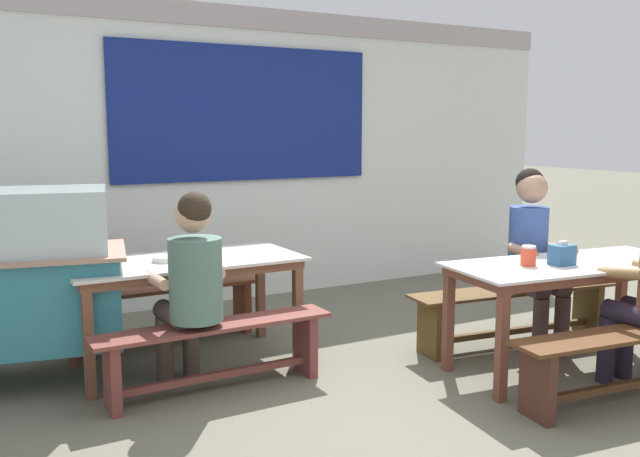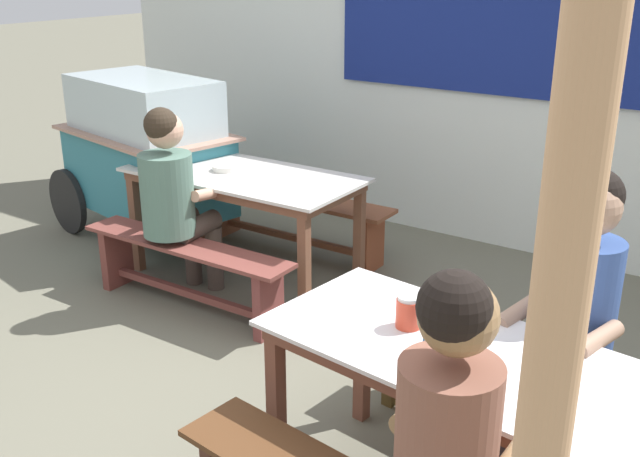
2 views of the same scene
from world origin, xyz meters
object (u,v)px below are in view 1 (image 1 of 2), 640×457
object	(u,v)px
bench_near_back	(514,308)
bench_near_front	(636,354)
condiment_jar	(528,256)
bench_far_back	(162,304)
dining_table_far	(184,270)
bench_far_front	(216,347)
person_left_back_turned	(192,279)
person_right_near_table	(533,246)
food_cart	(10,275)
tissue_box	(562,255)
dining_table_near	(571,273)
soup_bowl	(165,259)

from	to	relation	value
bench_near_back	bench_near_front	xyz separation A→B (m)	(-0.13, -1.14, 0.01)
condiment_jar	bench_near_back	bearing A→B (deg)	51.86
condiment_jar	bench_far_back	bearing A→B (deg)	135.77
dining_table_far	bench_far_front	xyz separation A→B (m)	(0.01, -0.58, -0.38)
dining_table_far	bench_far_back	xyz separation A→B (m)	(-0.01, 0.58, -0.37)
bench_near_back	person_left_back_turned	size ratio (longest dim) A/B	1.36
person_right_near_table	person_left_back_turned	xyz separation A→B (m)	(-2.51, 0.33, -0.04)
bench_near_front	person_right_near_table	size ratio (longest dim) A/B	1.29
bench_near_front	food_cart	xyz separation A→B (m)	(-3.26, 2.07, 0.43)
bench_near_front	person_right_near_table	xyz separation A→B (m)	(0.22, 1.07, 0.47)
food_cart	person_right_near_table	distance (m)	3.62
bench_near_back	condiment_jar	world-z (taller)	condiment_jar
person_left_back_turned	tissue_box	distance (m)	2.39
dining_table_near	bench_far_back	size ratio (longest dim) A/B	1.12
dining_table_near	bench_near_back	xyz separation A→B (m)	(0.06, 0.57, -0.38)
dining_table_near	bench_far_back	distance (m)	2.98
bench_near_back	tissue_box	world-z (taller)	tissue_box
person_right_near_table	bench_far_back	bearing A→B (deg)	149.49
bench_near_back	bench_far_back	bearing A→B (deg)	149.88
bench_far_back	condiment_jar	xyz separation A→B (m)	(1.91, -1.86, 0.51)
dining_table_far	soup_bowl	size ratio (longest dim) A/B	9.27
food_cart	condiment_jar	distance (m)	3.31
food_cart	tissue_box	distance (m)	3.54
bench_near_back	condiment_jar	bearing A→B (deg)	-128.14
person_left_back_turned	tissue_box	xyz separation A→B (m)	(2.23, -0.85, 0.09)
food_cart	person_left_back_turned	xyz separation A→B (m)	(0.96, -0.67, 0.00)
bench_far_back	soup_bowl	size ratio (longest dim) A/B	9.15
bench_far_back	bench_far_front	xyz separation A→B (m)	(0.02, -1.15, -0.01)
dining_table_far	bench_near_back	xyz separation A→B (m)	(2.31, -0.77, -0.38)
bench_near_front	person_right_near_table	world-z (taller)	person_right_near_table
bench_far_front	soup_bowl	bearing A→B (deg)	104.55
bench_near_front	tissue_box	size ratio (longest dim) A/B	11.03
dining_table_near	bench_near_back	distance (m)	0.69
dining_table_near	bench_near_front	xyz separation A→B (m)	(-0.06, -0.57, -0.38)
dining_table_near	person_right_near_table	world-z (taller)	person_right_near_table
person_right_near_table	bench_near_back	bearing A→B (deg)	140.67
person_right_near_table	person_left_back_turned	distance (m)	2.54
bench_far_front	person_right_near_table	size ratio (longest dim) A/B	1.13
bench_far_back	bench_near_back	bearing A→B (deg)	-30.12
bench_near_back	food_cart	world-z (taller)	food_cart
dining_table_near	bench_far_front	xyz separation A→B (m)	(-2.23, 0.76, -0.38)
dining_table_far	bench_near_front	bearing A→B (deg)	-41.26
bench_far_front	bench_near_front	distance (m)	2.55
person_right_near_table	person_left_back_turned	bearing A→B (deg)	172.63
tissue_box	condiment_jar	world-z (taller)	tissue_box
bench_far_front	bench_near_back	size ratio (longest dim) A/B	0.88
dining_table_near	tissue_box	distance (m)	0.20
bench_far_back	bench_near_back	xyz separation A→B (m)	(2.31, -1.34, -0.01)
bench_near_back	food_cart	size ratio (longest dim) A/B	0.95
soup_bowl	tissue_box	bearing A→B (deg)	-31.01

